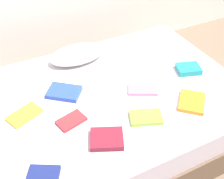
{
  "coord_description": "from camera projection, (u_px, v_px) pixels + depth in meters",
  "views": [
    {
      "loc": [
        -0.83,
        -1.57,
        1.99
      ],
      "look_at": [
        0.0,
        0.05,
        0.48
      ],
      "focal_mm": 47.68,
      "sensor_mm": 36.0,
      "label": 1
    }
  ],
  "objects": [
    {
      "name": "textbook_maroon",
      "position": [
        107.0,
        139.0,
        1.91
      ],
      "size": [
        0.27,
        0.25,
        0.04
      ],
      "primitive_type": "cube",
      "rotation": [
        0.0,
        0.0,
        -0.43
      ],
      "color": "maroon",
      "rests_on": "bed"
    },
    {
      "name": "bed",
      "position": [
        115.0,
        114.0,
        2.48
      ],
      "size": [
        2.0,
        1.5,
        0.5
      ],
      "color": "brown",
      "rests_on": "ground"
    },
    {
      "name": "textbook_orange",
      "position": [
        192.0,
        102.0,
        2.2
      ],
      "size": [
        0.29,
        0.3,
        0.03
      ],
      "primitive_type": "cube",
      "rotation": [
        0.0,
        0.0,
        0.82
      ],
      "color": "orange",
      "rests_on": "bed"
    },
    {
      "name": "textbook_blue",
      "position": [
        64.0,
        92.0,
        2.28
      ],
      "size": [
        0.3,
        0.29,
        0.04
      ],
      "primitive_type": "cube",
      "rotation": [
        0.0,
        0.0,
        -0.68
      ],
      "color": "#2847B7",
      "rests_on": "bed"
    },
    {
      "name": "pillow",
      "position": [
        77.0,
        54.0,
        2.61
      ],
      "size": [
        0.49,
        0.28,
        0.12
      ],
      "primitive_type": "ellipsoid",
      "color": "white",
      "rests_on": "bed"
    },
    {
      "name": "textbook_yellow",
      "position": [
        24.0,
        115.0,
        2.1
      ],
      "size": [
        0.27,
        0.21,
        0.02
      ],
      "primitive_type": "cube",
      "rotation": [
        0.0,
        0.0,
        0.39
      ],
      "color": "yellow",
      "rests_on": "bed"
    },
    {
      "name": "ground_plane",
      "position": [
        115.0,
        134.0,
        2.63
      ],
      "size": [
        8.0,
        8.0,
        0.0
      ],
      "primitive_type": "plane",
      "color": "#7F6651"
    },
    {
      "name": "textbook_teal",
      "position": [
        188.0,
        69.0,
        2.5
      ],
      "size": [
        0.23,
        0.2,
        0.05
      ],
      "primitive_type": "cube",
      "rotation": [
        0.0,
        0.0,
        -0.33
      ],
      "color": "teal",
      "rests_on": "bed"
    },
    {
      "name": "textbook_red",
      "position": [
        71.0,
        121.0,
        2.05
      ],
      "size": [
        0.22,
        0.16,
        0.02
      ],
      "primitive_type": "cube",
      "rotation": [
        0.0,
        0.0,
        0.25
      ],
      "color": "red",
      "rests_on": "bed"
    },
    {
      "name": "textbook_lime",
      "position": [
        146.0,
        117.0,
        2.07
      ],
      "size": [
        0.26,
        0.22,
        0.03
      ],
      "primitive_type": "cube",
      "rotation": [
        0.0,
        0.0,
        -0.38
      ],
      "color": "#8CC638",
      "rests_on": "bed"
    },
    {
      "name": "textbook_white",
      "position": [
        104.0,
        88.0,
        2.33
      ],
      "size": [
        0.24,
        0.24,
        0.02
      ],
      "primitive_type": "cube",
      "rotation": [
        0.0,
        0.0,
        -0.45
      ],
      "color": "white",
      "rests_on": "bed"
    },
    {
      "name": "textbook_navy",
      "position": [
        43.0,
        177.0,
        1.7
      ],
      "size": [
        0.23,
        0.22,
        0.03
      ],
      "primitive_type": "cube",
      "rotation": [
        0.0,
        0.0,
        -0.5
      ],
      "color": "navy",
      "rests_on": "bed"
    },
    {
      "name": "textbook_pink",
      "position": [
        143.0,
        89.0,
        2.31
      ],
      "size": [
        0.26,
        0.22,
        0.02
      ],
      "primitive_type": "cube",
      "rotation": [
        0.0,
        0.0,
        -0.48
      ],
      "color": "pink",
      "rests_on": "bed"
    }
  ]
}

